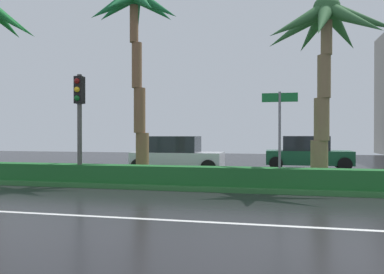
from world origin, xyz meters
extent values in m
cube|color=black|center=(0.00, 9.00, -0.05)|extent=(90.00, 42.00, 0.10)
cube|color=white|center=(0.00, 2.00, 0.00)|extent=(81.00, 0.14, 0.01)
cube|color=#2D6B33|center=(0.00, 8.00, 0.07)|extent=(85.50, 4.00, 0.15)
cube|color=#1E6028|center=(0.00, 6.60, 0.45)|extent=(76.50, 0.70, 0.60)
cone|color=#1B702E|center=(-12.46, 7.80, 6.56)|extent=(2.22, 0.78, 1.73)
cone|color=#1B702E|center=(-12.75, 8.47, 6.66)|extent=(1.87, 2.09, 1.56)
cone|color=#1B702E|center=(-13.33, 8.74, 6.73)|extent=(0.67, 2.31, 1.44)
cylinder|color=brown|center=(-6.72, 8.17, 1.01)|extent=(0.50, 0.50, 1.72)
cylinder|color=brown|center=(-6.80, 8.09, 2.73)|extent=(0.44, 0.44, 1.72)
cylinder|color=brown|center=(-6.88, 8.02, 4.45)|extent=(0.38, 0.38, 1.72)
cylinder|color=brown|center=(-6.96, 7.94, 6.17)|extent=(0.32, 0.32, 1.72)
cone|color=#1B6938|center=(-6.15, 8.04, 6.68)|extent=(1.95, 0.78, 1.39)
cone|color=#1B6938|center=(-6.42, 8.63, 6.81)|extent=(1.64, 1.88, 1.17)
cone|color=#1B6938|center=(-7.17, 8.71, 6.64)|extent=(1.04, 1.96, 1.45)
cone|color=#1B6938|center=(-7.78, 8.21, 6.77)|extent=(2.01, 1.14, 1.23)
cone|color=#1B6938|center=(-7.71, 7.67, 6.65)|extent=(1.96, 1.17, 1.44)
cone|color=#1B6938|center=(-7.14, 7.17, 6.64)|extent=(0.97, 1.96, 1.45)
cone|color=#1B6938|center=(-6.41, 7.37, 6.64)|extent=(1.70, 1.75, 1.45)
cylinder|color=#786245|center=(-0.23, 8.05, 0.88)|extent=(0.58, 0.58, 1.45)
cylinder|color=#786245|center=(-0.16, 7.98, 2.33)|extent=(0.51, 0.51, 1.45)
cylinder|color=#786245|center=(-0.09, 7.91, 3.78)|extent=(0.44, 0.44, 1.45)
cylinder|color=#786245|center=(-0.03, 7.84, 5.23)|extent=(0.37, 0.37, 1.45)
sphere|color=#2D5B31|center=(-0.03, 7.84, 6.06)|extent=(0.90, 0.90, 0.90)
cone|color=#2D5B31|center=(1.11, 7.86, 5.63)|extent=(2.48, 0.61, 1.37)
cone|color=#2D5B31|center=(0.57, 8.76, 5.55)|extent=(1.79, 2.35, 1.51)
cone|color=#2D5B31|center=(-0.39, 8.88, 5.57)|extent=(1.34, 2.49, 1.49)
cone|color=#2D5B31|center=(-0.99, 8.39, 5.58)|extent=(2.40, 1.70, 1.47)
cone|color=#2D5B31|center=(-0.96, 7.30, 5.51)|extent=(2.37, 1.69, 1.60)
cone|color=#2D5B31|center=(-0.26, 6.85, 5.39)|extent=(1.08, 2.40, 1.79)
cone|color=#2D5B31|center=(0.68, 7.07, 5.44)|extent=(2.02, 2.13, 1.72)
cylinder|color=#4C4C47|center=(-8.45, 6.52, 2.04)|extent=(0.16, 0.16, 3.78)
cube|color=black|center=(-8.45, 6.52, 3.38)|extent=(0.28, 0.32, 0.96)
sphere|color=maroon|center=(-8.45, 6.35, 3.68)|extent=(0.20, 0.20, 0.20)
sphere|color=yellow|center=(-8.45, 6.35, 3.38)|extent=(0.20, 0.20, 0.20)
sphere|color=#0F591E|center=(-8.45, 6.35, 3.08)|extent=(0.20, 0.20, 0.20)
cylinder|color=slate|center=(-1.57, 6.51, 1.65)|extent=(0.08, 0.08, 3.00)
cube|color=#146B2D|center=(-1.57, 6.51, 2.97)|extent=(1.10, 0.03, 0.28)
cube|color=silver|center=(-6.30, 11.91, 0.60)|extent=(4.30, 1.76, 0.72)
cube|color=#1E2328|center=(-6.45, 11.91, 1.34)|extent=(2.30, 1.58, 0.76)
cylinder|color=black|center=(-4.65, 12.81, 0.34)|extent=(0.68, 0.22, 0.68)
cylinder|color=black|center=(-4.65, 11.01, 0.34)|extent=(0.68, 0.22, 0.68)
cylinder|color=black|center=(-7.95, 12.81, 0.34)|extent=(0.68, 0.22, 0.68)
cylinder|color=black|center=(-7.95, 11.01, 0.34)|extent=(0.68, 0.22, 0.68)
cube|color=#195133|center=(-0.06, 15.03, 0.60)|extent=(4.30, 1.76, 0.72)
cube|color=#1E2328|center=(-0.21, 15.03, 1.34)|extent=(2.30, 1.58, 0.76)
cylinder|color=black|center=(1.59, 15.93, 0.34)|extent=(0.68, 0.22, 0.68)
cylinder|color=black|center=(1.59, 14.13, 0.34)|extent=(0.68, 0.22, 0.68)
cylinder|color=black|center=(-1.71, 15.93, 0.34)|extent=(0.68, 0.22, 0.68)
cylinder|color=black|center=(-1.71, 14.13, 0.34)|extent=(0.68, 0.22, 0.68)
camera|label=1|loc=(-1.63, -5.77, 1.82)|focal=35.81mm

